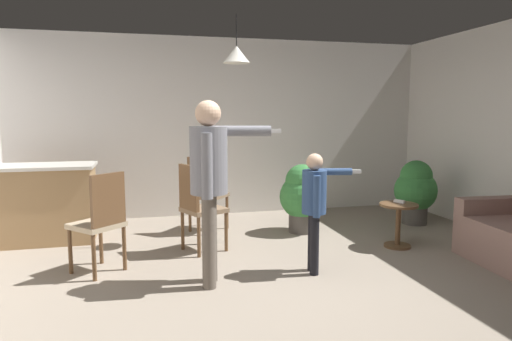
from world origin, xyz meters
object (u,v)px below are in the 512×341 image
Objects in this scene: dining_chair_by_counter at (198,204)px; potted_plant_by_wall at (302,195)px; spare_remote_on_table at (399,201)px; potted_plant_corner at (416,189)px; person_adult at (210,172)px; side_table_by_couch at (398,220)px; person_child at (315,199)px; dining_chair_near_wall at (205,191)px; dining_chair_centre_back at (101,219)px; kitchen_counter at (42,203)px.

dining_chair_by_counter is 1.10× the size of potted_plant_by_wall.
potted_plant_corner is at bearing 48.38° from spare_remote_on_table.
potted_plant_corner is at bearing 129.38° from person_adult.
dining_chair_by_counter is at bearing 170.56° from side_table_by_couch.
dining_chair_near_wall is (-0.84, 1.81, -0.19)m from person_child.
potted_plant_by_wall reaches higher than side_table_by_couch.
person_child is 1.41m from dining_chair_by_counter.
person_adult is 1.96m from dining_chair_near_wall.
dining_chair_by_counter is 0.89m from dining_chair_near_wall.
dining_chair_near_wall is 7.69× the size of spare_remote_on_table.
dining_chair_by_counter is at bearing -159.54° from potted_plant_by_wall.
side_table_by_couch is 2.45m from dining_chair_near_wall.
dining_chair_by_counter is 1.00× the size of dining_chair_near_wall.
person_child is 9.09× the size of spare_remote_on_table.
dining_chair_by_counter and dining_chair_near_wall have the same top height.
dining_chair_centre_back is 3.32m from spare_remote_on_table.
person_adult is 2.17m from potted_plant_by_wall.
dining_chair_centre_back is at bearing -165.58° from potted_plant_corner.
spare_remote_on_table is (4.13, -1.18, 0.06)m from kitchen_counter.
dining_chair_centre_back is (-1.00, 0.54, -0.50)m from person_adult.
person_child reaches higher than dining_chair_near_wall.
potted_plant_corner is at bearing 136.61° from person_child.
person_adult reaches higher than spare_remote_on_table.
spare_remote_on_table is (0.90, -0.87, 0.04)m from potted_plant_by_wall.
kitchen_counter is 1.39× the size of potted_plant_by_wall.
person_child is 1.18× the size of dining_chair_centre_back.
dining_chair_centre_back is 2.62m from potted_plant_by_wall.
dining_chair_near_wall is 1.10× the size of potted_plant_corner.
side_table_by_couch is 1.27m from potted_plant_by_wall.
dining_chair_near_wall reaches higher than potted_plant_by_wall.
side_table_by_couch is at bearing 56.05° from dining_chair_by_counter.
person_adult reaches higher than dining_chair_near_wall.
person_child is 1.18× the size of dining_chair_by_counter.
kitchen_counter reaches higher than side_table_by_couch.
potted_plant_corner is (0.85, 0.97, 0.17)m from side_table_by_couch.
person_adult is 3.57m from potted_plant_corner.
person_child is at bearing -154.62° from spare_remote_on_table.
person_child is 2.62m from potted_plant_corner.
person_adult is at bearing -24.34° from dining_chair_by_counter.
potted_plant_by_wall is at bearing -20.65° from dining_chair_centre_back.
potted_plant_corner is at bearing 76.04° from dining_chair_by_counter.
potted_plant_corner reaches higher than spare_remote_on_table.
person_adult is 12.91× the size of spare_remote_on_table.
person_adult is 1.08m from person_child.
dining_chair_by_counter is at bearing -167.52° from person_adult.
person_adult is (1.81, -1.87, 0.56)m from kitchen_counter.
person_adult is 1.85× the size of potted_plant_by_wall.
dining_chair_near_wall is (0.19, 1.88, -0.50)m from person_adult.
person_adult is 1.68× the size of dining_chair_near_wall.
potted_plant_corner reaches higher than side_table_by_couch.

